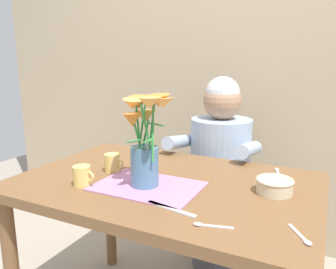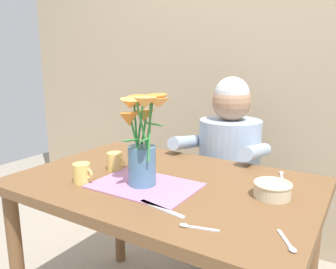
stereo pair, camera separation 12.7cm
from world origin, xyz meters
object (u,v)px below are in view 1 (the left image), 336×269
Objects in this scene: ceramic_mug at (113,163)px; seated_person at (219,177)px; tea_cup at (82,176)px; ceramic_bowl at (275,185)px; flower_vase at (145,136)px; dinner_knife at (171,209)px.

seated_person is at bearing 64.80° from ceramic_mug.
tea_cup and ceramic_mug have the same top height.
ceramic_bowl is 1.46× the size of tea_cup.
flower_vase is at bearing -162.19° from ceramic_bowl.
ceramic_mug reaches higher than ceramic_bowl.
seated_person is 0.80m from flower_vase.
dinner_knife is 2.04× the size of ceramic_mug.
ceramic_bowl is at bearing 5.40° from ceramic_mug.
ceramic_mug is (-0.67, -0.06, 0.01)m from ceramic_bowl.
flower_vase is 0.51m from ceramic_bowl.
ceramic_bowl is at bearing 17.81° from flower_vase.
seated_person reaches higher than ceramic_bowl.
seated_person reaches higher than tea_cup.
ceramic_bowl is 0.68m from ceramic_mug.
ceramic_mug reaches higher than dinner_knife.
seated_person is 0.71m from ceramic_bowl.
tea_cup is at bearing -91.97° from ceramic_mug.
ceramic_bowl is at bearing 57.01° from dinner_knife.
flower_vase is 0.29m from tea_cup.
dinner_knife is 0.46m from ceramic_mug.
ceramic_bowl is 0.41m from dinner_knife.
seated_person is 5.97× the size of dinner_knife.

